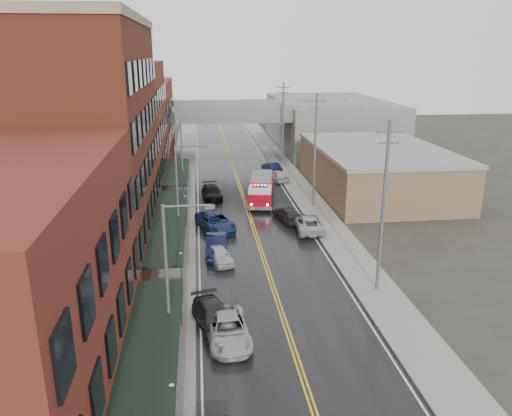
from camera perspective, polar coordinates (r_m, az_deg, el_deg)
road at (r=48.62m, az=-0.44°, el=-1.83°), size 11.00×160.00×0.02m
sidewalk_left at (r=48.40m, az=-9.07°, el=-2.07°), size 3.00×160.00×0.15m
sidewalk_right at (r=49.87m, az=7.92°, el=-1.42°), size 3.00×160.00×0.15m
curb_left at (r=48.35m, az=-7.12°, el=-2.01°), size 0.30×160.00×0.15m
curb_right at (r=49.50m, az=6.07°, el=-1.50°), size 0.30×160.00×0.15m
brick_building_a at (r=23.60m, az=-27.03°, el=-10.09°), size 9.00×18.00×12.00m
brick_building_b at (r=40.12m, az=-18.68°, el=6.35°), size 9.00×20.00×18.00m
brick_building_c at (r=57.35m, az=-15.12°, el=8.29°), size 9.00×15.00×15.00m
brick_building_far at (r=74.74m, az=-13.20°, el=9.32°), size 9.00×20.00×12.00m
tan_building at (r=60.96m, az=13.65°, el=4.13°), size 14.00×22.00×5.00m
right_far_block at (r=89.44m, az=8.37°, el=9.59°), size 18.00×30.00×8.00m
awning_0 at (r=23.75m, az=-12.15°, el=-16.64°), size 2.60×16.00×3.09m
awning_1 at (r=40.85m, az=-9.87°, el=-1.52°), size 2.60×18.00×3.09m
awning_2 at (r=57.67m, az=-9.04°, el=4.15°), size 2.60×13.00×3.09m
globe_lamp_0 at (r=22.45m, az=-9.53°, el=-20.90°), size 0.44×0.44×3.12m
globe_lamp_1 at (r=34.52m, az=-8.55°, el=-6.31°), size 0.44×0.44×3.12m
globe_lamp_2 at (r=47.67m, az=-8.12°, el=0.50°), size 0.44×0.44×3.12m
street_lamp_0 at (r=26.07m, az=-9.62°, el=-7.65°), size 2.64×0.22×9.00m
street_lamp_1 at (r=41.11m, az=-8.65°, el=1.87°), size 2.64×0.22×9.00m
street_lamp_2 at (r=56.68m, az=-8.21°, el=6.23°), size 2.64×0.22×9.00m
utility_pole_0 at (r=34.36m, az=14.36°, el=0.31°), size 1.80×0.24×12.00m
utility_pole_1 at (r=52.95m, az=6.76°, el=6.73°), size 1.80×0.24×12.00m
utility_pole_2 at (r=72.30m, az=3.11°, el=9.73°), size 1.80×0.24×12.00m
overpass at (r=78.40m, az=-3.05°, el=10.11°), size 40.00×10.00×7.50m
fire_truck at (r=55.05m, az=0.58°, el=2.19°), size 4.20×8.20×2.88m
parked_car_left_2 at (r=29.84m, az=-3.19°, el=-13.68°), size 2.68×5.28×1.43m
parked_car_left_3 at (r=31.02m, az=-4.74°, el=-12.38°), size 3.24×5.34×1.45m
parked_car_left_4 at (r=39.95m, az=-4.22°, el=-5.33°), size 2.54×4.15×1.32m
parked_car_left_5 at (r=41.37m, az=-4.54°, el=-4.31°), size 1.78×4.83×1.58m
parked_car_left_6 at (r=46.99m, az=-4.66°, el=-1.58°), size 4.21×6.23×1.59m
parked_car_left_7 at (r=56.93m, az=-5.06°, el=1.79°), size 2.48×5.23×1.47m
parked_car_right_0 at (r=46.86m, az=5.98°, el=-1.75°), size 2.69×5.43×1.48m
parked_car_right_1 at (r=49.45m, az=3.63°, el=-0.72°), size 2.84×4.95×1.35m
parked_car_right_2 at (r=64.45m, az=2.41°, el=3.73°), size 2.96×4.74×1.50m
parked_car_right_3 at (r=68.92m, az=1.80°, el=4.64°), size 2.45×4.65×1.46m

